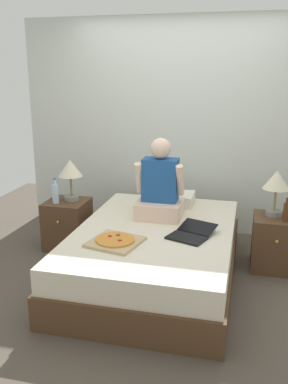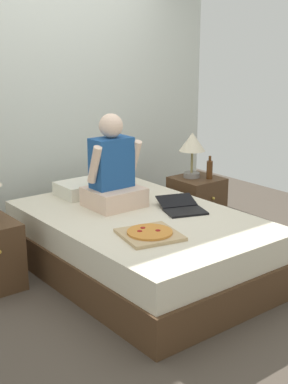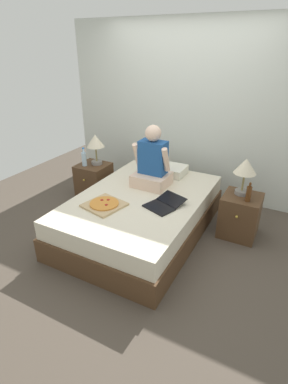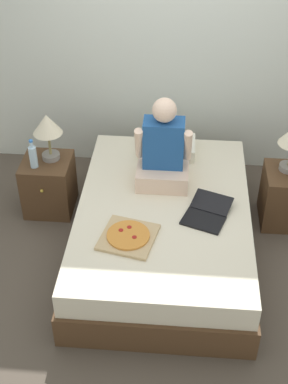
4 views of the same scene
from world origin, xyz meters
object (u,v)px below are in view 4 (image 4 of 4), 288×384
at_px(person_seated, 163,152).
at_px(bed, 163,229).
at_px(laptop, 206,215).
at_px(water_bottle, 33,156).
at_px(pizza_box, 128,236).
at_px(nightstand_left, 49,185).
at_px(nightstand_right, 287,197).
at_px(lamp_on_left_nightstand, 47,127).

bearing_deg(person_seated, bed, -85.16).
relative_size(person_seated, laptop, 1.57).
xyz_separation_m(water_bottle, pizza_box, (0.93, -0.83, -0.12)).
distance_m(nightstand_left, laptop, 1.59).
distance_m(water_bottle, person_seated, 1.16).
distance_m(person_seated, laptop, 0.65).
distance_m(bed, nightstand_right, 1.21).
height_order(nightstand_left, lamp_on_left_nightstand, lamp_on_left_nightstand).
bearing_deg(water_bottle, nightstand_right, 2.26).
bearing_deg(nightstand_right, laptop, -140.76).
bearing_deg(water_bottle, nightstand_left, 48.35).
bearing_deg(nightstand_right, bed, -155.21).
relative_size(water_bottle, laptop, 0.55).
distance_m(lamp_on_left_nightstand, laptop, 1.59).
distance_m(nightstand_left, nightstand_right, 2.19).
xyz_separation_m(nightstand_left, pizza_box, (0.85, -0.92, 0.25)).
bearing_deg(water_bottle, lamp_on_left_nightstand, 49.40).
bearing_deg(nightstand_right, nightstand_left, 180.00).
xyz_separation_m(bed, person_seated, (-0.03, 0.35, 0.54)).
xyz_separation_m(lamp_on_left_nightstand, laptop, (1.40, -0.67, -0.34)).
bearing_deg(nightstand_right, water_bottle, -177.74).
height_order(water_bottle, pizza_box, water_bottle).
xyz_separation_m(water_bottle, laptop, (1.52, -0.53, -0.12)).
distance_m(lamp_on_left_nightstand, water_bottle, 0.28).
relative_size(nightstand_left, nightstand_right, 1.00).
height_order(person_seated, pizza_box, person_seated).
bearing_deg(person_seated, nightstand_left, 171.79).
bearing_deg(nightstand_right, pizza_box, -145.60).
height_order(lamp_on_left_nightstand, person_seated, person_seated).
bearing_deg(nightstand_right, lamp_on_left_nightstand, 178.67).
relative_size(nightstand_left, pizza_box, 1.11).
distance_m(nightstand_left, water_bottle, 0.40).
height_order(bed, water_bottle, water_bottle).
bearing_deg(pizza_box, lamp_on_left_nightstand, 129.75).
bearing_deg(pizza_box, bed, 59.05).
relative_size(bed, nightstand_right, 4.04).
bearing_deg(water_bottle, person_seated, -3.20).
height_order(nightstand_left, nightstand_right, same).
bearing_deg(pizza_box, laptop, 27.31).
bearing_deg(lamp_on_left_nightstand, laptop, -25.48).
distance_m(bed, laptop, 0.45).
relative_size(bed, person_seated, 2.75).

